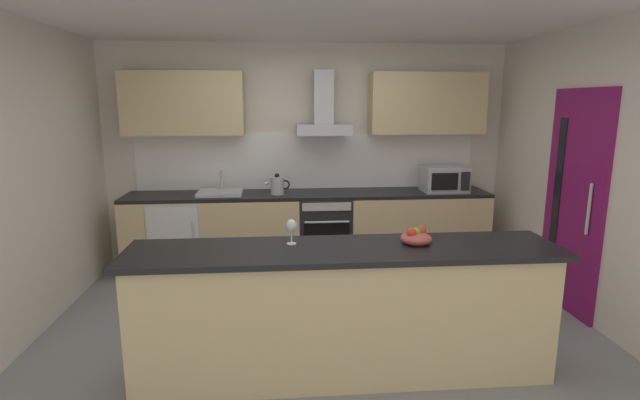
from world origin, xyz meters
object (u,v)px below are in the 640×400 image
fruit_bowl (416,237)px  kettle (277,185)px  microwave (444,179)px  range_hood (323,114)px  wine_glass (291,227)px  oven (324,230)px  sink (220,192)px  refrigerator (178,236)px

fruit_bowl → kettle: bearing=114.2°
microwave → range_hood: size_ratio=0.69×
microwave → wine_glass: microwave is taller
oven → wine_glass: bearing=-101.4°
microwave → wine_glass: bearing=-130.8°
oven → microwave: microwave is taller
sink → kettle: sink is taller
wine_glass → fruit_bowl: bearing=-3.7°
refrigerator → wine_glass: 2.56m
sink → fruit_bowl: size_ratio=2.27×
sink → range_hood: range_hood is taller
oven → kettle: kettle is taller
microwave → wine_glass: size_ratio=2.81×
microwave → sink: (-2.58, 0.04, -0.12)m
refrigerator → fruit_bowl: fruit_bowl is taller
kettle → fruit_bowl: bearing=-65.8°
refrigerator → kettle: kettle is taller
fruit_bowl → oven: bearing=101.3°
oven → range_hood: range_hood is taller
kettle → sink: bearing=176.0°
range_hood → wine_glass: (-0.43, -2.28, -0.71)m
range_hood → wine_glass: range_hood is taller
oven → refrigerator: bearing=-179.9°
range_hood → microwave: bearing=-6.4°
microwave → wine_glass: (-1.83, -2.12, 0.02)m
fruit_bowl → sink: bearing=126.2°
oven → range_hood: bearing=90.0°
microwave → range_hood: bearing=173.6°
range_hood → kettle: bearing=-163.1°
microwave → range_hood: (-1.40, 0.16, 0.74)m
kettle → range_hood: (0.54, 0.16, 0.78)m
kettle → fruit_bowl: 2.38m
refrigerator → range_hood: bearing=4.5°
wine_glass → oven: bearing=78.6°
refrigerator → microwave: microwave is taller
microwave → kettle: 1.94m
sink → kettle: 0.65m
sink → refrigerator: bearing=-178.4°
fruit_bowl → range_hood: bearing=100.7°
oven → kettle: size_ratio=2.77×
refrigerator → microwave: bearing=-0.5°
sink → kettle: (0.64, -0.04, 0.08)m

